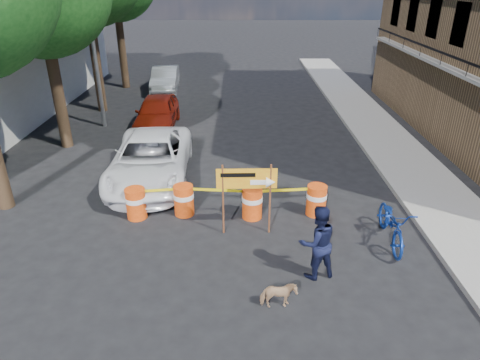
{
  "coord_description": "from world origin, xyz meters",
  "views": [
    {
      "loc": [
        0.13,
        -9.17,
        6.24
      ],
      "look_at": [
        0.15,
        1.1,
        1.3
      ],
      "focal_mm": 32.0,
      "sensor_mm": 36.0,
      "label": 1
    }
  ],
  "objects_px": {
    "bicycle": "(395,206)",
    "sedan_red": "(157,112)",
    "barrel_mid_right": "(252,203)",
    "pedestrian": "(317,242)",
    "barrel_far_left": "(136,203)",
    "barrel_mid_left": "(184,200)",
    "sedan_silver": "(165,79)",
    "barrel_far_right": "(316,200)",
    "dog": "(278,295)",
    "detour_sign": "(255,184)",
    "suv_white": "(150,159)"
  },
  "relations": [
    {
      "from": "bicycle",
      "to": "sedan_red",
      "type": "xyz_separation_m",
      "value": [
        -7.52,
        9.15,
        -0.35
      ]
    },
    {
      "from": "barrel_mid_right",
      "to": "pedestrian",
      "type": "distance_m",
      "value": 2.98
    },
    {
      "from": "barrel_far_left",
      "to": "barrel_mid_left",
      "type": "relative_size",
      "value": 1.0
    },
    {
      "from": "barrel_mid_left",
      "to": "sedan_silver",
      "type": "height_order",
      "value": "sedan_silver"
    },
    {
      "from": "barrel_far_right",
      "to": "pedestrian",
      "type": "height_order",
      "value": "pedestrian"
    },
    {
      "from": "barrel_far_right",
      "to": "dog",
      "type": "xyz_separation_m",
      "value": [
        -1.4,
        -3.84,
        -0.16
      ]
    },
    {
      "from": "barrel_far_left",
      "to": "detour_sign",
      "type": "xyz_separation_m",
      "value": [
        3.3,
        -0.8,
        0.99
      ]
    },
    {
      "from": "barrel_far_right",
      "to": "detour_sign",
      "type": "xyz_separation_m",
      "value": [
        -1.8,
        -0.98,
        0.99
      ]
    },
    {
      "from": "pedestrian",
      "to": "suv_white",
      "type": "relative_size",
      "value": 0.33
    },
    {
      "from": "barrel_far_right",
      "to": "sedan_silver",
      "type": "bearing_deg",
      "value": 114.17
    },
    {
      "from": "pedestrian",
      "to": "sedan_red",
      "type": "xyz_separation_m",
      "value": [
        -5.38,
        10.5,
        -0.18
      ]
    },
    {
      "from": "barrel_mid_left",
      "to": "barrel_mid_right",
      "type": "distance_m",
      "value": 1.95
    },
    {
      "from": "barrel_mid_left",
      "to": "sedan_silver",
      "type": "bearing_deg",
      "value": 100.8
    },
    {
      "from": "sedan_silver",
      "to": "barrel_far_right",
      "type": "bearing_deg",
      "value": -69.6
    },
    {
      "from": "barrel_mid_left",
      "to": "dog",
      "type": "height_order",
      "value": "barrel_mid_left"
    },
    {
      "from": "pedestrian",
      "to": "sedan_silver",
      "type": "distance_m",
      "value": 18.45
    },
    {
      "from": "barrel_mid_left",
      "to": "barrel_mid_right",
      "type": "relative_size",
      "value": 1.0
    },
    {
      "from": "barrel_mid_left",
      "to": "pedestrian",
      "type": "height_order",
      "value": "pedestrian"
    },
    {
      "from": "barrel_far_left",
      "to": "pedestrian",
      "type": "bearing_deg",
      "value": -29.42
    },
    {
      "from": "barrel_mid_right",
      "to": "sedan_silver",
      "type": "bearing_deg",
      "value": 107.72
    },
    {
      "from": "barrel_far_left",
      "to": "barrel_mid_left",
      "type": "xyz_separation_m",
      "value": [
        1.32,
        0.19,
        0.0
      ]
    },
    {
      "from": "barrel_far_left",
      "to": "detour_sign",
      "type": "distance_m",
      "value": 3.54
    },
    {
      "from": "bicycle",
      "to": "suv_white",
      "type": "height_order",
      "value": "bicycle"
    },
    {
      "from": "bicycle",
      "to": "pedestrian",
      "type": "bearing_deg",
      "value": -144.22
    },
    {
      "from": "barrel_mid_left",
      "to": "pedestrian",
      "type": "distance_m",
      "value": 4.35
    },
    {
      "from": "dog",
      "to": "detour_sign",
      "type": "bearing_deg",
      "value": 2.16
    },
    {
      "from": "barrel_far_right",
      "to": "detour_sign",
      "type": "bearing_deg",
      "value": -151.34
    },
    {
      "from": "pedestrian",
      "to": "suv_white",
      "type": "xyz_separation_m",
      "value": [
        -4.66,
        5.1,
        -0.15
      ]
    },
    {
      "from": "dog",
      "to": "sedan_red",
      "type": "bearing_deg",
      "value": 15.3
    },
    {
      "from": "suv_white",
      "to": "barrel_mid_left",
      "type": "bearing_deg",
      "value": -62.29
    },
    {
      "from": "detour_sign",
      "to": "suv_white",
      "type": "relative_size",
      "value": 0.37
    },
    {
      "from": "barrel_far_left",
      "to": "pedestrian",
      "type": "distance_m",
      "value": 5.33
    },
    {
      "from": "bicycle",
      "to": "barrel_far_left",
      "type": "bearing_deg",
      "value": 173.01
    },
    {
      "from": "pedestrian",
      "to": "sedan_red",
      "type": "bearing_deg",
      "value": -78.51
    },
    {
      "from": "barrel_mid_left",
      "to": "suv_white",
      "type": "relative_size",
      "value": 0.17
    },
    {
      "from": "barrel_far_right",
      "to": "sedan_red",
      "type": "bearing_deg",
      "value": 127.18
    },
    {
      "from": "barrel_far_left",
      "to": "barrel_far_right",
      "type": "bearing_deg",
      "value": 2.0
    },
    {
      "from": "barrel_far_right",
      "to": "pedestrian",
      "type": "distance_m",
      "value": 2.86
    },
    {
      "from": "bicycle",
      "to": "dog",
      "type": "height_order",
      "value": "bicycle"
    },
    {
      "from": "sedan_silver",
      "to": "barrel_mid_right",
      "type": "bearing_deg",
      "value": -76.05
    },
    {
      "from": "barrel_mid_right",
      "to": "pedestrian",
      "type": "bearing_deg",
      "value": -62.44
    },
    {
      "from": "sedan_red",
      "to": "sedan_silver",
      "type": "height_order",
      "value": "sedan_red"
    },
    {
      "from": "detour_sign",
      "to": "suv_white",
      "type": "height_order",
      "value": "detour_sign"
    },
    {
      "from": "barrel_mid_right",
      "to": "suv_white",
      "type": "relative_size",
      "value": 0.17
    },
    {
      "from": "bicycle",
      "to": "barrel_mid_left",
      "type": "bearing_deg",
      "value": 168.68
    },
    {
      "from": "pedestrian",
      "to": "sedan_silver",
      "type": "height_order",
      "value": "pedestrian"
    },
    {
      "from": "barrel_mid_right",
      "to": "detour_sign",
      "type": "height_order",
      "value": "detour_sign"
    },
    {
      "from": "barrel_far_right",
      "to": "barrel_far_left",
      "type": "bearing_deg",
      "value": -178.0
    },
    {
      "from": "barrel_far_left",
      "to": "sedan_red",
      "type": "bearing_deg",
      "value": 95.44
    },
    {
      "from": "barrel_far_right",
      "to": "bicycle",
      "type": "bearing_deg",
      "value": -40.69
    }
  ]
}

